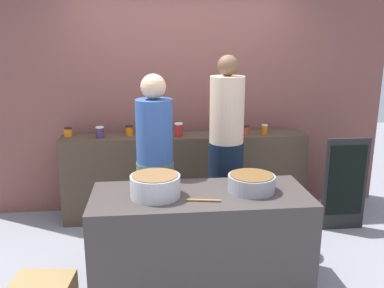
{
  "coord_description": "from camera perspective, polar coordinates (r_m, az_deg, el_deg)",
  "views": [
    {
      "loc": [
        -0.37,
        -3.24,
        1.98
      ],
      "look_at": [
        0.0,
        0.35,
        1.05
      ],
      "focal_mm": 37.95,
      "sensor_mm": 36.0,
      "label": 1
    }
  ],
  "objects": [
    {
      "name": "ground",
      "position": [
        3.81,
        0.57,
        -16.82
      ],
      "size": [
        12.0,
        12.0,
        0.0
      ],
      "primitive_type": "plane",
      "color": "gray"
    },
    {
      "name": "storefront_wall",
      "position": [
        4.73,
        -1.39,
        8.64
      ],
      "size": [
        4.8,
        0.12,
        3.0
      ],
      "primitive_type": "cube",
      "color": "brown",
      "rests_on": "ground"
    },
    {
      "name": "display_shelf",
      "position": [
        4.61,
        -0.97,
        -4.56
      ],
      "size": [
        2.7,
        0.36,
        0.96
      ],
      "primitive_type": "cube",
      "color": "#453629",
      "rests_on": "ground"
    },
    {
      "name": "prep_table",
      "position": [
        3.35,
        1.18,
        -13.49
      ],
      "size": [
        1.7,
        0.7,
        0.82
      ],
      "primitive_type": "cube",
      "color": "#3C3634",
      "rests_on": "ground"
    },
    {
      "name": "preserve_jar_0",
      "position": [
        4.6,
        -17.03,
        1.62
      ],
      "size": [
        0.09,
        0.09,
        0.1
      ],
      "color": "orange",
      "rests_on": "display_shelf"
    },
    {
      "name": "preserve_jar_1",
      "position": [
        4.45,
        -12.81,
        1.62
      ],
      "size": [
        0.09,
        0.09,
        0.12
      ],
      "color": "#442D5B",
      "rests_on": "display_shelf"
    },
    {
      "name": "preserve_jar_2",
      "position": [
        4.5,
        -8.82,
        1.9
      ],
      "size": [
        0.08,
        0.08,
        0.11
      ],
      "color": "orange",
      "rests_on": "display_shelf"
    },
    {
      "name": "preserve_jar_3",
      "position": [
        4.38,
        -5.86,
        1.55
      ],
      "size": [
        0.09,
        0.09,
        0.1
      ],
      "color": "gold",
      "rests_on": "display_shelf"
    },
    {
      "name": "preserve_jar_4",
      "position": [
        4.47,
        -3.99,
        1.97
      ],
      "size": [
        0.09,
        0.09,
        0.11
      ],
      "color": "#3A4227",
      "rests_on": "display_shelf"
    },
    {
      "name": "preserve_jar_5",
      "position": [
        4.39,
        -1.88,
        2.01
      ],
      "size": [
        0.09,
        0.09,
        0.15
      ],
      "color": "#B12022",
      "rests_on": "display_shelf"
    },
    {
      "name": "preserve_jar_6",
      "position": [
        4.45,
        4.59,
        2.09
      ],
      "size": [
        0.08,
        0.08,
        0.14
      ],
      "color": "#5A294D",
      "rests_on": "display_shelf"
    },
    {
      "name": "preserve_jar_7",
      "position": [
        4.54,
        7.47,
        1.96
      ],
      "size": [
        0.09,
        0.09,
        0.1
      ],
      "color": "#BE3C22",
      "rests_on": "display_shelf"
    },
    {
      "name": "preserve_jar_8",
      "position": [
        4.59,
        10.16,
        2.05
      ],
      "size": [
        0.07,
        0.07,
        0.1
      ],
      "color": "#CF5C0A",
      "rests_on": "display_shelf"
    },
    {
      "name": "cooking_pot_left",
      "position": [
        3.11,
        -5.18,
        -5.86
      ],
      "size": [
        0.38,
        0.38,
        0.17
      ],
      "color": "#B7B7BC",
      "rests_on": "prep_table"
    },
    {
      "name": "cooking_pot_center",
      "position": [
        3.25,
        8.36,
        -5.43
      ],
      "size": [
        0.37,
        0.37,
        0.13
      ],
      "color": "gray",
      "rests_on": "prep_table"
    },
    {
      "name": "wooden_spoon",
      "position": [
        3.03,
        1.67,
        -7.91
      ],
      "size": [
        0.26,
        0.06,
        0.02
      ],
      "primitive_type": "cylinder",
      "rotation": [
        1.57,
        0.0,
        4.54
      ],
      "color": "#9E703D",
      "rests_on": "prep_table"
    },
    {
      "name": "cook_with_tongs",
      "position": [
        3.69,
        -5.17,
        -4.6
      ],
      "size": [
        0.34,
        0.34,
        1.7
      ],
      "color": "#4B644F",
      "rests_on": "ground"
    },
    {
      "name": "cook_in_cap",
      "position": [
        3.95,
        4.78,
        -2.27
      ],
      "size": [
        0.34,
        0.34,
        1.85
      ],
      "color": "black",
      "rests_on": "ground"
    },
    {
      "name": "chalkboard_sign",
      "position": [
        4.58,
        20.73,
        -5.28
      ],
      "size": [
        0.46,
        0.05,
        1.0
      ],
      "color": "black",
      "rests_on": "ground"
    }
  ]
}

